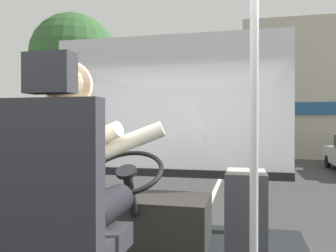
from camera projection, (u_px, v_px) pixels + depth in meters
ground at (219, 182)px, 10.56m from camera, size 18.00×44.00×0.06m
driver_seat at (63, 218)px, 1.61m from camera, size 0.48×0.48×1.35m
bus_driver at (75, 170)px, 1.73m from camera, size 0.83×0.61×0.85m
steering_console at (144, 217)px, 2.90m from camera, size 1.10×0.99×0.82m
handrail_pole at (254, 102)px, 1.74m from camera, size 0.04×0.04×2.28m
fare_box at (246, 230)px, 2.10m from camera, size 0.25×0.21×0.74m
windshield_panel at (168, 121)px, 3.54m from camera, size 2.50×0.08×1.48m
street_tree at (74, 59)px, 9.85m from camera, size 2.50×2.50×4.98m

